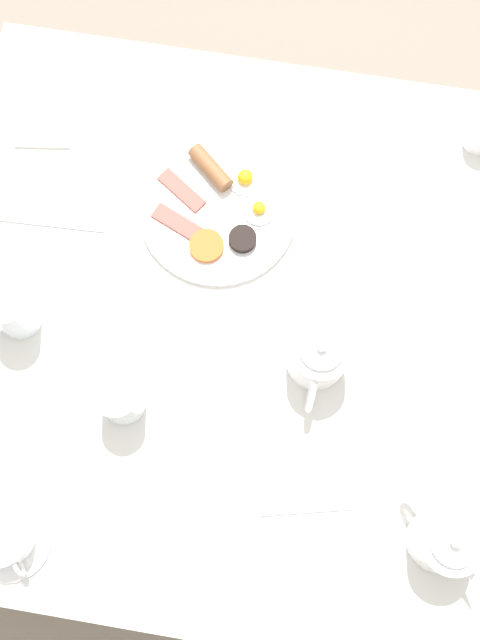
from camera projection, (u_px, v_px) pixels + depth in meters
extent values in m
plane|color=gray|center=(240.00, 387.00, 2.02)|extent=(8.00, 8.00, 0.00)
cube|color=silver|center=(240.00, 325.00, 1.36)|extent=(1.07, 1.14, 0.03)
cylinder|color=brown|center=(447.00, 629.00, 1.55)|extent=(0.04, 0.04, 0.67)
cylinder|color=brown|center=(65.00, 137.00, 1.84)|extent=(0.04, 0.04, 0.67)
cylinder|color=white|center=(218.00, 210.00, 1.39)|extent=(0.30, 0.30, 0.01)
cylinder|color=white|center=(260.00, 210.00, 1.38)|extent=(0.06, 0.06, 0.00)
sphere|color=yellow|center=(260.00, 208.00, 1.37)|extent=(0.02, 0.02, 0.02)
cylinder|color=white|center=(245.00, 179.00, 1.40)|extent=(0.07, 0.07, 0.00)
sphere|color=yellow|center=(245.00, 177.00, 1.39)|extent=(0.03, 0.03, 0.03)
cylinder|color=brown|center=(211.00, 168.00, 1.39)|extent=(0.09, 0.09, 0.03)
cube|color=#B74C42|center=(182.00, 190.00, 1.39)|extent=(0.08, 0.10, 0.01)
cube|color=#B74C42|center=(179.00, 224.00, 1.37)|extent=(0.07, 0.11, 0.01)
cylinder|color=#D16023|center=(206.00, 246.00, 1.36)|extent=(0.06, 0.06, 0.01)
cylinder|color=black|center=(243.00, 239.00, 1.36)|extent=(0.05, 0.05, 0.02)
cylinder|color=white|center=(318.00, 356.00, 1.27)|extent=(0.10, 0.10, 0.11)
cylinder|color=white|center=(322.00, 349.00, 1.22)|extent=(0.07, 0.07, 0.01)
sphere|color=white|center=(322.00, 347.00, 1.20)|extent=(0.02, 0.02, 0.02)
cone|color=white|center=(325.00, 316.00, 1.28)|extent=(0.06, 0.02, 0.05)
torus|color=white|center=(312.00, 388.00, 1.26)|extent=(0.08, 0.01, 0.08)
cylinder|color=white|center=(445.00, 541.00, 1.20)|extent=(0.10, 0.10, 0.11)
cylinder|color=white|center=(454.00, 543.00, 1.14)|extent=(0.07, 0.07, 0.01)
sphere|color=white|center=(457.00, 543.00, 1.13)|extent=(0.02, 0.02, 0.02)
cone|color=white|center=(474.00, 579.00, 1.17)|extent=(0.05, 0.05, 0.05)
torus|color=white|center=(422.00, 511.00, 1.21)|extent=(0.07, 0.07, 0.08)
cylinder|color=white|center=(10.00, 537.00, 1.24)|extent=(0.14, 0.14, 0.01)
cylinder|color=white|center=(4.00, 538.00, 1.22)|extent=(0.09, 0.09, 0.05)
cylinder|color=olive|center=(6.00, 538.00, 1.22)|extent=(0.08, 0.08, 0.04)
torus|color=white|center=(18.00, 565.00, 1.20)|extent=(0.04, 0.03, 0.04)
cylinder|color=white|center=(120.00, 399.00, 1.25)|extent=(0.08, 0.08, 0.11)
cylinder|color=white|center=(12.00, 311.00, 1.29)|extent=(0.08, 0.08, 0.11)
cube|color=white|center=(45.00, 114.00, 1.44)|extent=(0.16, 0.13, 0.01)
cube|color=silver|center=(307.00, 509.00, 1.26)|extent=(0.05, 0.18, 0.00)
cube|color=silver|center=(47.00, 222.00, 1.39)|extent=(0.02, 0.22, 0.00)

